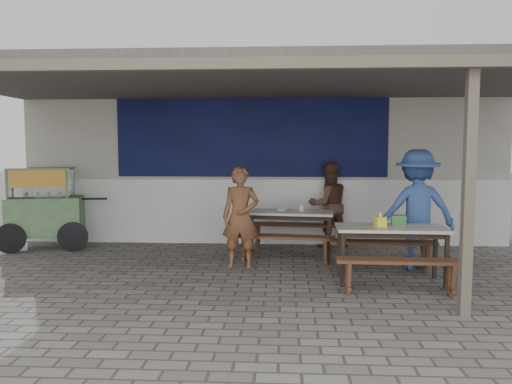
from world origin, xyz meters
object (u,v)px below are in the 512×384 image
at_px(condiment_jar, 302,208).
at_px(patron_street_side, 241,217).
at_px(condiment_bowl, 282,209).
at_px(vendor_cart, 44,205).
at_px(bench_right_street, 400,268).
at_px(patron_right_table, 417,209).
at_px(bench_left_wall, 292,230).
at_px(patron_wall_side, 329,205).
at_px(table_left, 289,216).
at_px(bench_right_wall, 383,248).
at_px(bench_left_street, 284,243).
at_px(donation_box, 399,220).
at_px(tissue_box, 380,222).
at_px(table_right, 391,233).

bearing_deg(condiment_jar, patron_street_side, -138.57).
bearing_deg(condiment_bowl, patron_street_side, -127.69).
xyz_separation_m(vendor_cart, condiment_bowl, (4.19, -0.36, -0.01)).
height_order(bench_right_street, condiment_bowl, condiment_bowl).
distance_m(patron_right_table, condiment_jar, 1.84).
bearing_deg(patron_street_side, bench_left_wall, 60.11).
relative_size(vendor_cart, patron_wall_side, 1.12).
bearing_deg(table_left, bench_right_wall, -28.59).
xyz_separation_m(bench_left_wall, vendor_cart, (-4.38, -0.24, 0.44)).
xyz_separation_m(bench_left_street, condiment_jar, (0.28, 0.64, 0.46)).
distance_m(vendor_cart, patron_street_side, 3.76).
xyz_separation_m(donation_box, condiment_jar, (-1.27, 1.38, -0.02)).
height_order(table_left, condiment_jar, condiment_jar).
bearing_deg(tissue_box, condiment_bowl, 130.35).
bearing_deg(bench_right_street, bench_left_street, 133.45).
xyz_separation_m(bench_right_wall, donation_box, (0.13, -0.40, 0.47)).
height_order(table_right, vendor_cart, vendor_cart).
bearing_deg(vendor_cart, bench_left_wall, -10.45).
relative_size(bench_right_street, patron_street_side, 1.01).
distance_m(bench_left_street, patron_wall_side, 1.67).
xyz_separation_m(patron_street_side, donation_box, (2.20, -0.56, 0.06)).
distance_m(bench_left_street, patron_right_table, 2.02).
bearing_deg(vendor_cart, condiment_jar, -17.79).
bearing_deg(tissue_box, patron_wall_side, 101.43).
xyz_separation_m(table_right, tissue_box, (-0.14, 0.02, 0.15)).
height_order(table_left, bench_left_street, table_left).
distance_m(table_right, donation_box, 0.29).
height_order(bench_left_street, bench_right_wall, same).
height_order(tissue_box, donation_box, tissue_box).
bearing_deg(table_left, tissue_box, -45.47).
distance_m(vendor_cart, condiment_bowl, 4.21).
xyz_separation_m(tissue_box, condiment_bowl, (-1.31, 1.54, -0.04)).
bearing_deg(condiment_jar, bench_left_street, -113.54).
relative_size(bench_left_wall, vendor_cart, 0.92).
height_order(vendor_cart, tissue_box, vendor_cart).
xyz_separation_m(table_left, tissue_box, (1.19, -1.53, 0.14)).
xyz_separation_m(patron_wall_side, tissue_box, (0.47, -2.33, 0.05)).
distance_m(patron_street_side, donation_box, 2.27).
xyz_separation_m(bench_right_street, tissue_box, (-0.12, 0.62, 0.48)).
height_order(patron_right_table, tissue_box, patron_right_table).
distance_m(bench_left_street, tissue_box, 1.64).
relative_size(vendor_cart, condiment_jar, 18.06).
distance_m(bench_left_street, condiment_jar, 0.84).
xyz_separation_m(table_right, patron_wall_side, (-0.61, 2.35, 0.10)).
bearing_deg(patron_right_table, donation_box, 54.08).
distance_m(patron_wall_side, patron_right_table, 1.93).
xyz_separation_m(bench_left_wall, patron_wall_side, (0.65, 0.19, 0.42)).
relative_size(table_left, bench_right_wall, 0.99).
distance_m(bench_left_street, vendor_cart, 4.37).
distance_m(vendor_cart, tissue_box, 5.82).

